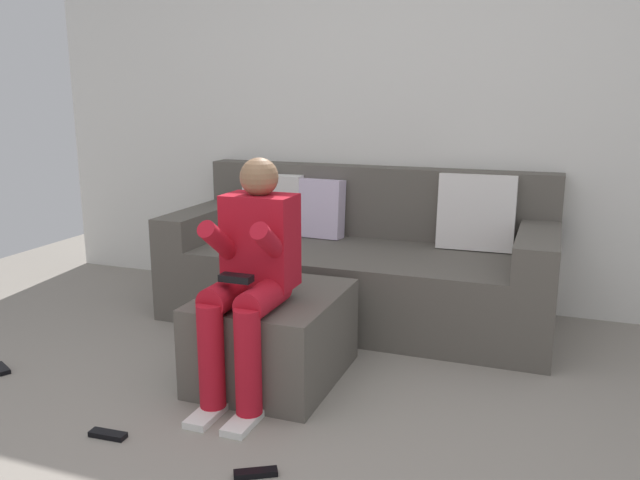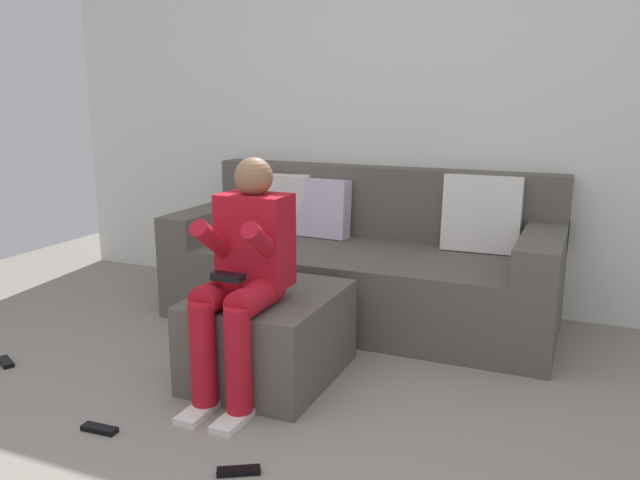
% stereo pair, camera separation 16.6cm
% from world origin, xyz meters
% --- Properties ---
extents(wall_back, '(5.09, 0.10, 2.40)m').
position_xyz_m(wall_back, '(0.00, 2.38, 1.20)').
color(wall_back, silver).
rests_on(wall_back, ground_plane).
extents(couch_sectional, '(2.25, 0.93, 0.88)m').
position_xyz_m(couch_sectional, '(-0.14, 1.93, 0.31)').
color(couch_sectional, '#59544C').
rests_on(couch_sectional, ground_plane).
extents(ottoman, '(0.61, 0.74, 0.42)m').
position_xyz_m(ottoman, '(-0.26, 0.93, 0.21)').
color(ottoman, '#59544C').
rests_on(ottoman, ground_plane).
extents(person_seated, '(0.31, 0.59, 1.06)m').
position_xyz_m(person_seated, '(-0.27, 0.73, 0.58)').
color(person_seated, red).
rests_on(person_seated, ground_plane).
extents(remote_near_ottoman, '(0.16, 0.12, 0.02)m').
position_xyz_m(remote_near_ottoman, '(0.02, 0.16, 0.01)').
color(remote_near_ottoman, black).
rests_on(remote_near_ottoman, ground_plane).
extents(remote_by_storage_bin, '(0.16, 0.06, 0.02)m').
position_xyz_m(remote_by_storage_bin, '(-0.65, 0.19, 0.01)').
color(remote_by_storage_bin, black).
rests_on(remote_by_storage_bin, ground_plane).
extents(remote_under_side_table, '(0.15, 0.11, 0.02)m').
position_xyz_m(remote_under_side_table, '(-1.55, 0.52, 0.01)').
color(remote_under_side_table, black).
rests_on(remote_under_side_table, ground_plane).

